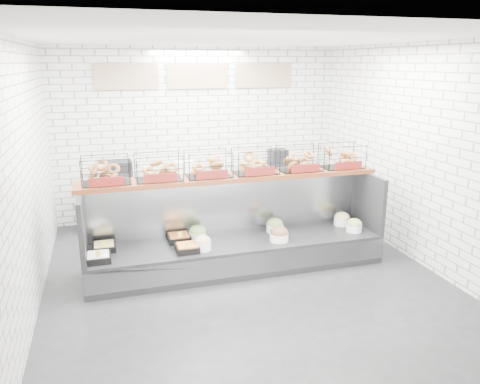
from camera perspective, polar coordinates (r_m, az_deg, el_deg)
name	(u,v)px	position (r m, az deg, el deg)	size (l,w,h in m)	color
ground	(243,276)	(6.29, 0.39, -10.20)	(5.50, 5.50, 0.00)	black
room_shell	(230,115)	(6.28, -1.19, 9.38)	(5.02, 5.51, 3.01)	white
display_case	(236,244)	(6.46, -0.48, -6.33)	(4.00, 0.90, 1.20)	black
bagel_shelf	(232,166)	(6.31, -0.93, 3.24)	(4.10, 0.50, 0.40)	#4C2110
prep_counter	(203,194)	(8.33, -4.48, -0.26)	(4.00, 0.60, 1.20)	#93969B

